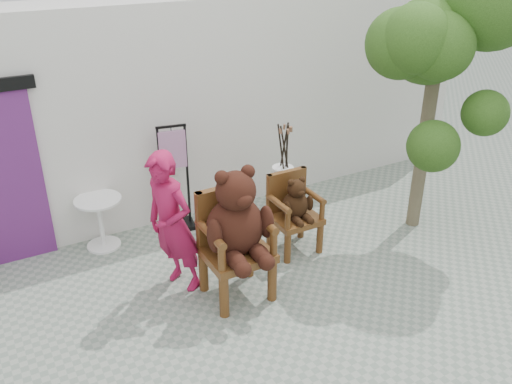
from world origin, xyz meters
The scene contains 9 objects.
ground_plane centered at (0.00, 0.00, 0.00)m, with size 60.00×60.00×0.00m, color gray.
back_wall centered at (0.00, 3.10, 1.50)m, with size 9.00×1.00×3.00m, color silver.
chair_big centered at (-0.76, 0.57, 0.90)m, with size 0.78×0.84×1.60m.
chair_small centered at (0.34, 1.10, 0.62)m, with size 0.59×0.55×1.04m.
person centered at (-1.33, 0.99, 0.88)m, with size 0.64×0.42×1.75m, color #9B133E.
cafe_table centered at (-1.84, 2.35, 0.44)m, with size 0.60×0.60×0.70m.
display_stand centered at (-0.78, 2.35, 0.58)m, with size 0.51×0.42×1.51m.
stool_bucket centered at (0.63, 1.85, 0.64)m, with size 0.32×0.32×1.45m.
tree centered at (2.31, 0.58, 2.82)m, with size 2.23×1.51×3.71m.
Camera 1 is at (-3.05, -4.01, 3.85)m, focal length 38.00 mm.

